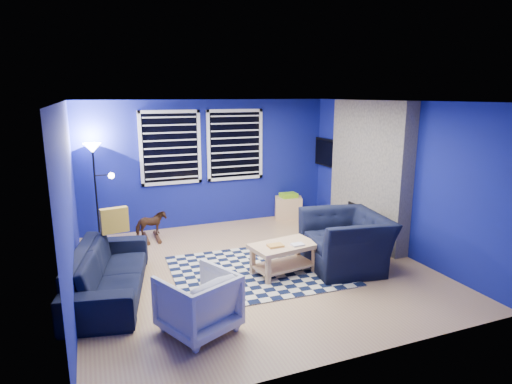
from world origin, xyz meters
The scene contains 18 objects.
floor centered at (0.00, 0.00, 0.00)m, with size 5.00×5.00×0.00m, color tan.
ceiling centered at (0.00, 0.00, 2.50)m, with size 5.00×5.00×0.00m, color white.
wall_back centered at (0.00, 2.50, 1.25)m, with size 5.00×5.00×0.00m, color navy.
wall_left centered at (-2.50, 0.00, 1.25)m, with size 5.00×5.00×0.00m, color navy.
wall_right centered at (2.50, 0.00, 1.25)m, with size 5.00×5.00×0.00m, color navy.
fireplace centered at (2.36, 0.50, 1.20)m, with size 0.65×2.00×2.50m.
window_left centered at (-0.75, 2.46, 1.60)m, with size 1.17×0.06×1.42m.
window_right centered at (0.55, 2.46, 1.60)m, with size 1.17×0.06×1.42m.
tv centered at (2.45, 2.00, 1.40)m, with size 0.07×1.00×0.58m.
rug centered at (0.01, -0.12, 0.01)m, with size 2.50×2.00×0.02m, color black.
sofa centered at (-2.10, -0.09, 0.32)m, with size 0.85×2.17×0.63m, color black.
armchair_big centered at (1.32, -0.45, 0.41)m, with size 1.11×1.27×0.83m, color black.
armchair_bent centered at (-1.23, -1.42, 0.34)m, with size 0.73×0.75×0.69m, color gray.
rocking_horse centered at (-1.27, 1.92, 0.30)m, with size 0.54×0.24×0.45m, color #4B2B18.
coffee_table centered at (0.33, -0.34, 0.33)m, with size 1.03×0.70×0.48m.
cabinet centered at (1.66, 2.25, 0.24)m, with size 0.65×0.54×0.55m.
floor_lamp centered at (-2.13, 2.25, 1.45)m, with size 0.48×0.30×1.77m.
throw_pillow centered at (-1.95, 0.58, 0.82)m, with size 0.39×0.12×0.37m, color gold.
Camera 1 is at (-2.23, -5.69, 2.59)m, focal length 30.00 mm.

